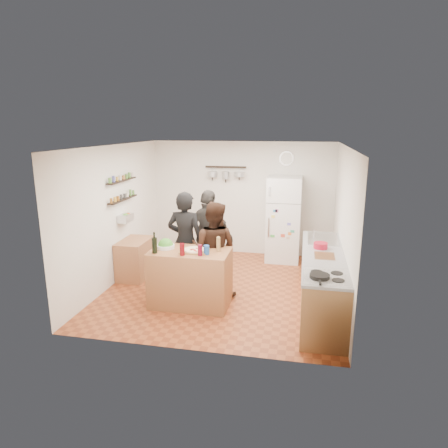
% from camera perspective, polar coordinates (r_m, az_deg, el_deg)
% --- Properties ---
extents(room_shell, '(4.20, 4.20, 4.20)m').
position_cam_1_polar(room_shell, '(7.24, 0.46, 1.31)').
color(room_shell, brown).
rests_on(room_shell, ground).
extents(prep_island, '(1.25, 0.72, 0.91)m').
position_cam_1_polar(prep_island, '(6.47, -4.81, -7.66)').
color(prep_island, '#915D35').
rests_on(prep_island, floor).
extents(pizza_board, '(0.42, 0.34, 0.02)m').
position_cam_1_polar(pizza_board, '(6.28, -4.24, -3.84)').
color(pizza_board, brown).
rests_on(pizza_board, prep_island).
extents(pizza, '(0.34, 0.34, 0.02)m').
position_cam_1_polar(pizza, '(6.27, -4.24, -3.67)').
color(pizza, beige).
rests_on(pizza, pizza_board).
extents(salad_bowl, '(0.29, 0.29, 0.06)m').
position_cam_1_polar(salad_bowl, '(6.49, -8.34, -3.19)').
color(salad_bowl, silver).
rests_on(salad_bowl, prep_island).
extents(wine_bottle, '(0.08, 0.08, 0.24)m').
position_cam_1_polar(wine_bottle, '(6.24, -9.90, -3.03)').
color(wine_bottle, black).
rests_on(wine_bottle, prep_island).
extents(wine_glass_near, '(0.08, 0.08, 0.18)m').
position_cam_1_polar(wine_glass_near, '(6.09, -6.00, -3.64)').
color(wine_glass_near, '#55070C').
rests_on(wine_glass_near, prep_island).
extents(wine_glass_far, '(0.07, 0.07, 0.17)m').
position_cam_1_polar(wine_glass_far, '(6.06, -3.44, -3.76)').
color(wine_glass_far, '#500617').
rests_on(wine_glass_far, prep_island).
extents(pepper_mill, '(0.06, 0.06, 0.20)m').
position_cam_1_polar(pepper_mill, '(6.23, -0.80, -3.09)').
color(pepper_mill, olive).
rests_on(pepper_mill, prep_island).
extents(salt_canister, '(0.09, 0.09, 0.14)m').
position_cam_1_polar(salt_canister, '(6.11, -2.52, -3.71)').
color(salt_canister, navy).
rests_on(salt_canister, prep_island).
extents(person_left, '(0.66, 0.45, 1.76)m').
position_cam_1_polar(person_left, '(6.93, -5.53, -2.51)').
color(person_left, black).
rests_on(person_left, floor).
extents(person_center, '(0.86, 0.70, 1.63)m').
position_cam_1_polar(person_center, '(6.68, -1.48, -3.67)').
color(person_center, black).
rests_on(person_center, floor).
extents(person_back, '(1.09, 0.74, 1.71)m').
position_cam_1_polar(person_back, '(7.31, -2.18, -1.77)').
color(person_back, '#292625').
rests_on(person_back, floor).
extents(counter_run, '(0.63, 2.63, 0.90)m').
position_cam_1_polar(counter_run, '(6.46, 13.89, -8.14)').
color(counter_run, '#9E7042').
rests_on(counter_run, floor).
extents(stove_top, '(0.60, 0.62, 0.02)m').
position_cam_1_polar(stove_top, '(5.41, 14.52, -7.34)').
color(stove_top, white).
rests_on(stove_top, counter_run).
extents(skillet, '(0.26, 0.26, 0.05)m').
position_cam_1_polar(skillet, '(5.32, 13.50, -7.26)').
color(skillet, black).
rests_on(skillet, stove_top).
extents(sink, '(0.50, 0.80, 0.03)m').
position_cam_1_polar(sink, '(7.12, 13.88, -2.12)').
color(sink, silver).
rests_on(sink, counter_run).
extents(cutting_board, '(0.30, 0.40, 0.02)m').
position_cam_1_polar(cutting_board, '(6.22, 14.17, -4.51)').
color(cutting_board, brown).
rests_on(cutting_board, counter_run).
extents(red_bowl, '(0.22, 0.22, 0.09)m').
position_cam_1_polar(red_bowl, '(6.56, 13.63, -3.01)').
color(red_bowl, '#A7132B').
rests_on(red_bowl, counter_run).
extents(fridge, '(0.70, 0.68, 1.80)m').
position_cam_1_polar(fridge, '(8.53, 8.50, 0.67)').
color(fridge, white).
rests_on(fridge, floor).
extents(wall_clock, '(0.30, 0.03, 0.30)m').
position_cam_1_polar(wall_clock, '(8.66, 8.93, 9.24)').
color(wall_clock, silver).
rests_on(wall_clock, back_wall).
extents(spice_shelf_lower, '(0.12, 1.00, 0.02)m').
position_cam_1_polar(spice_shelf_lower, '(7.62, -14.24, 3.43)').
color(spice_shelf_lower, black).
rests_on(spice_shelf_lower, left_wall).
extents(spice_shelf_upper, '(0.12, 1.00, 0.02)m').
position_cam_1_polar(spice_shelf_upper, '(7.57, -14.39, 6.04)').
color(spice_shelf_upper, black).
rests_on(spice_shelf_upper, left_wall).
extents(produce_basket, '(0.18, 0.35, 0.14)m').
position_cam_1_polar(produce_basket, '(7.68, -13.88, 0.86)').
color(produce_basket, silver).
rests_on(produce_basket, left_wall).
extents(side_table, '(0.50, 0.80, 0.73)m').
position_cam_1_polar(side_table, '(7.80, -12.55, -4.85)').
color(side_table, '#A46944').
rests_on(side_table, floor).
extents(pot_rack, '(0.90, 0.04, 0.04)m').
position_cam_1_polar(pot_rack, '(8.76, 0.24, 8.14)').
color(pot_rack, black).
rests_on(pot_rack, back_wall).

